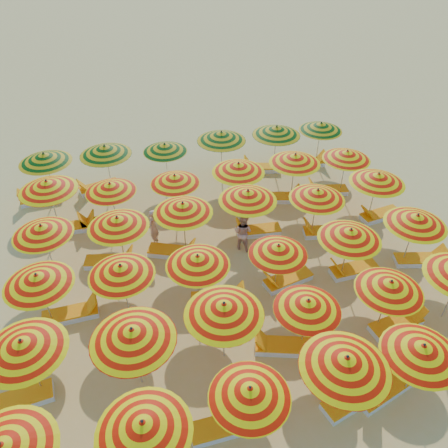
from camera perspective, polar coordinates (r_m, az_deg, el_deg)
The scene contains 61 objects.
ground at distance 15.68m, azimuth 0.45°, elevation -5.71°, with size 120.00×120.00×0.00m, color #DCB261.
umbrella_1 at distance 10.11m, azimuth -10.52°, elevation -24.59°, with size 2.46×2.46×2.21m.
umbrella_2 at distance 10.54m, azimuth 3.39°, elevation -21.10°, with size 2.26×2.26×2.04m.
umbrella_3 at distance 11.02m, azimuth 15.64°, elevation -17.04°, with size 2.86×2.86×2.31m.
umbrella_4 at distance 12.08m, azimuth 24.46°, elevation -14.76°, with size 2.47×2.47×2.11m.
umbrella_6 at distance 12.02m, azimuth -24.82°, elevation -14.26°, with size 2.75×2.75×2.25m.
umbrella_7 at distance 11.33m, azimuth -11.88°, elevation -13.95°, with size 2.80×2.80×2.33m.
umbrella_8 at distance 11.67m, azimuth -0.00°, elevation -11.03°, with size 2.84×2.84×2.29m.
umbrella_9 at distance 12.32m, azimuth 10.88°, elevation -10.32°, with size 2.49×2.49×2.00m.
umbrella_10 at distance 13.36m, azimuth 20.88°, elevation -7.58°, with size 2.15×2.15×2.07m.
umbrella_12 at distance 13.67m, azimuth -23.19°, elevation -6.68°, with size 2.07×2.07×2.15m.
umbrella_13 at distance 13.25m, azimuth -13.30°, elevation -5.89°, with size 2.59×2.59×2.12m.
umbrella_14 at distance 13.24m, azimuth -3.46°, elevation -4.76°, with size 2.01×2.01×2.11m.
umbrella_15 at distance 13.83m, azimuth 7.10°, elevation -3.34°, with size 2.13×2.13×2.00m.
umbrella_16 at distance 14.62m, azimuth 16.16°, elevation -1.30°, with size 2.47×2.47×2.19m.
umbrella_17 at distance 15.97m, azimuth 23.85°, elevation 0.50°, with size 2.32×2.32×2.22m.
umbrella_18 at distance 15.53m, azimuth -22.69°, elevation -0.72°, with size 2.37×2.37×2.12m.
umbrella_19 at distance 14.96m, azimuth -13.72°, elevation 0.25°, with size 2.11×2.11×2.20m.
umbrella_20 at distance 15.22m, azimuth -5.39°, elevation 2.13°, with size 2.23×2.23×2.23m.
umbrella_21 at distance 15.73m, azimuth 3.13°, elevation 3.73°, with size 2.32×2.32×2.26m.
umbrella_22 at distance 16.27m, azimuth 12.10°, elevation 3.81°, with size 2.34×2.34×2.18m.
umbrella_23 at distance 17.73m, azimuth 19.46°, elevation 5.66°, with size 2.77×2.77×2.25m.
umbrella_24 at distance 17.44m, azimuth -22.08°, elevation 4.66°, with size 2.84×2.84×2.31m.
umbrella_25 at distance 17.05m, azimuth -14.63°, elevation 4.65°, with size 2.50×2.50×2.05m.
umbrella_26 at distance 17.09m, azimuth -6.44°, elevation 5.84°, with size 2.12×2.12×2.05m.
umbrella_27 at distance 17.41m, azimuth 1.90°, elevation 7.37°, with size 2.45×2.45×2.25m.
umbrella_28 at distance 18.25m, azimuth 9.26°, elevation 8.41°, with size 2.70×2.70×2.24m.
umbrella_29 at distance 19.18m, azimuth 15.76°, elevation 8.66°, with size 2.57×2.57×2.14m.
umbrella_30 at distance 19.49m, azimuth -22.40°, elevation 7.99°, with size 2.78×2.78×2.26m.
umbrella_31 at distance 19.20m, azimuth -15.27°, elevation 9.28°, with size 2.86×2.86×2.31m.
umbrella_32 at distance 19.41m, azimuth -7.74°, elevation 9.85°, with size 2.40×2.40×2.04m.
umbrella_33 at distance 19.65m, azimuth -0.35°, elevation 11.38°, with size 2.66×2.66×2.32m.
umbrella_34 at distance 20.28m, azimuth 6.87°, elevation 12.00°, with size 2.56×2.56×2.32m.
umbrella_35 at distance 21.36m, azimuth 12.54°, elevation 12.31°, with size 2.65×2.65×2.15m.
lounger_0 at distance 11.99m, azimuth 0.25°, elevation -24.89°, with size 1.75×0.62×0.69m.
lounger_1 at distance 12.81m, azimuth 16.52°, elevation -20.96°, with size 1.82×1.02×0.69m.
lounger_2 at distance 13.16m, azimuth 20.01°, elevation -19.79°, with size 1.83×1.06×0.69m.
lounger_4 at distance 13.46m, azimuth -25.38°, elevation -20.07°, with size 1.79×0.80×0.69m.
lounger_5 at distance 13.37m, azimuth 7.65°, elevation -15.52°, with size 1.83×1.06×0.69m.
lounger_6 at distance 14.76m, azimuth 21.67°, elevation -12.01°, with size 1.80×0.84×0.69m.
lounger_7 at distance 14.81m, azimuth -19.22°, elevation -10.99°, with size 1.76×0.66×0.69m.
lounger_8 at distance 14.42m, azimuth -0.71°, elevation -9.79°, with size 1.81×0.90×0.69m.
lounger_9 at distance 15.19m, azimuth 8.21°, elevation -7.19°, with size 1.82×0.96×0.69m.
lounger_10 at distance 16.04m, azimuth 16.49°, elevation -5.73°, with size 1.76×0.66×0.69m.
lounger_11 at distance 17.28m, azimuth 24.24°, elevation -4.25°, with size 1.82×0.96×0.69m.
lounger_12 at distance 16.21m, azimuth -14.58°, elevation -4.74°, with size 1.81×0.92×0.69m.
lounger_13 at distance 16.19m, azimuth -6.70°, elevation -3.60°, with size 1.82×1.21×0.69m.
lounger_14 at distance 17.08m, azimuth 4.38°, elevation -0.85°, with size 1.77×0.72×0.69m.
lounger_15 at distance 17.42m, azimuth 12.99°, elevation -0.99°, with size 1.81×0.90×0.69m.
lounger_16 at distance 18.95m, azimuth 19.64°, elevation 1.14°, with size 1.80×0.84×0.69m.
lounger_17 at distance 18.20m, azimuth -18.92°, elevation -0.34°, with size 1.73×0.58×0.69m.
lounger_18 at distance 18.17m, azimuth -15.71°, elevation 0.33°, with size 1.81×0.87×0.69m.
lounger_19 at distance 18.67m, azimuth 3.11°, elevation 3.02°, with size 1.82×0.93×0.69m.
lounger_20 at distance 19.02m, azimuth 7.33°, elevation 3.46°, with size 1.82×0.97×0.69m.
lounger_21 at distance 19.87m, azimuth 13.26°, elevation 4.32°, with size 1.81×0.87×0.69m.
lounger_22 at distance 20.39m, azimuth -22.84°, elevation 3.08°, with size 1.78×0.76×0.69m.
lounger_23 at distance 20.33m, azimuth -16.09°, elevation 4.64°, with size 1.82×1.02×0.69m.
lounger_24 at distance 21.06m, azimuth 4.85°, elevation 7.35°, with size 1.82×1.01×0.69m.
lounger_25 at distance 21.83m, azimuth 10.88°, elevation 7.95°, with size 1.80×0.86×0.69m.
beachgoer_b at distance 16.01m, azimuth 2.46°, elevation -1.05°, with size 0.74×0.58×1.52m, color tan.
beachgoer_a at distance 16.47m, azimuth -9.24°, elevation -0.39°, with size 0.54×0.35×1.48m, color tan.
Camera 1 is at (-2.87, -10.98, 10.81)m, focal length 35.00 mm.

